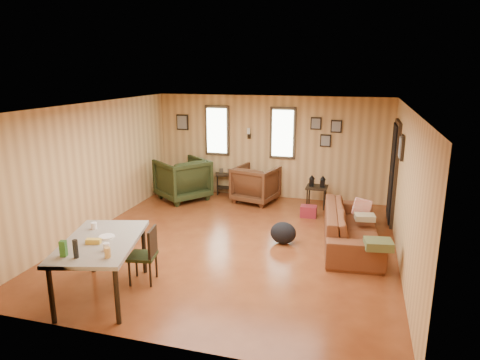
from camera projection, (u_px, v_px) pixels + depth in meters
The scene contains 11 objects.
room at pixel (247, 174), 7.48m from camera, with size 5.54×6.04×2.44m.
sofa at pixel (352, 221), 7.38m from camera, with size 2.28×0.67×0.89m, color brown.
recliner_brown at pixel (256, 182), 9.82m from camera, with size 0.90×0.84×0.92m, color #512D18.
recliner_green at pixel (182, 177), 10.00m from camera, with size 1.04×0.97×1.07m, color #262E15.
end_table at pixel (226, 179), 10.54m from camera, with size 0.61×0.59×0.63m.
side_table at pixel (317, 185), 9.41m from camera, with size 0.46×0.46×0.73m.
cooler at pixel (308, 211), 8.88m from camera, with size 0.34×0.24×0.24m.
backpack at pixel (283, 233), 7.50m from camera, with size 0.46×0.35×0.39m.
sofa_pillows at pixel (370, 227), 6.94m from camera, with size 0.66×1.73×0.35m.
dining_table at pixel (100, 246), 5.64m from camera, with size 1.30×1.74×1.02m.
dining_chair at pixel (147, 252), 6.07m from camera, with size 0.43×0.43×0.82m.
Camera 1 is at (2.03, -6.76, 2.98)m, focal length 32.00 mm.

